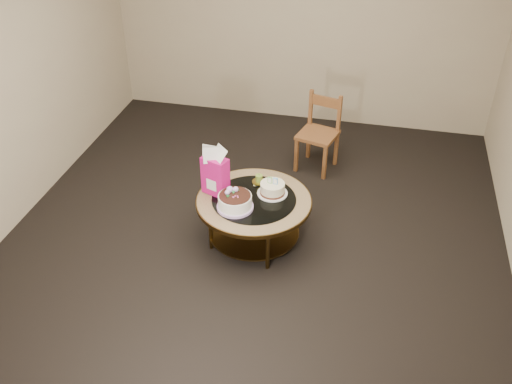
% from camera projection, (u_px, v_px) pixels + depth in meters
% --- Properties ---
extents(ground, '(5.00, 5.00, 0.00)m').
position_uv_depth(ground, '(254.00, 239.00, 5.23)').
color(ground, black).
rests_on(ground, ground).
extents(room_walls, '(4.52, 5.02, 2.61)m').
position_uv_depth(room_walls, '(254.00, 84.00, 4.35)').
color(room_walls, tan).
rests_on(room_walls, ground).
extents(coffee_table, '(1.02, 1.02, 0.46)m').
position_uv_depth(coffee_table, '(254.00, 206.00, 5.02)').
color(coffee_table, '#533A17').
rests_on(coffee_table, ground).
extents(decorated_cake, '(0.31, 0.31, 0.18)m').
position_uv_depth(decorated_cake, '(235.00, 202.00, 4.83)').
color(decorated_cake, '#CAA1E4').
rests_on(decorated_cake, coffee_table).
extents(cream_cake, '(0.27, 0.27, 0.17)m').
position_uv_depth(cream_cake, '(272.00, 189.00, 5.01)').
color(cream_cake, white).
rests_on(cream_cake, coffee_table).
extents(gift_bag, '(0.26, 0.22, 0.46)m').
position_uv_depth(gift_bag, '(215.00, 171.00, 4.92)').
color(gift_bag, '#BF1274').
rests_on(gift_bag, coffee_table).
extents(pillar_candle, '(0.13, 0.13, 0.09)m').
position_uv_depth(pillar_candle, '(259.00, 180.00, 5.16)').
color(pillar_candle, '#F1D963').
rests_on(pillar_candle, coffee_table).
extents(dining_chair, '(0.47, 0.47, 0.82)m').
position_uv_depth(dining_chair, '(319.00, 133.00, 6.03)').
color(dining_chair, brown).
rests_on(dining_chair, ground).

